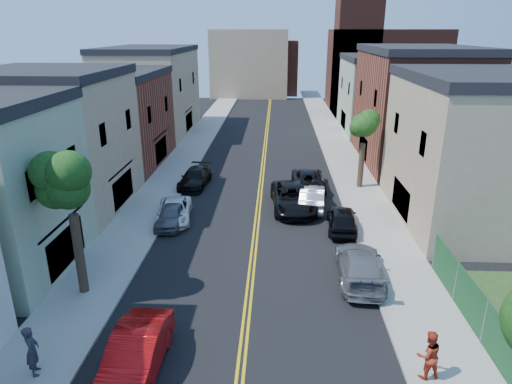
# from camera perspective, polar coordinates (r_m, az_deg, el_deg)

# --- Properties ---
(sidewalk_left) EXTENTS (3.20, 100.00, 0.15)m
(sidewalk_left) POSITION_cam_1_polar(r_m,az_deg,el_deg) (46.74, -8.71, 4.95)
(sidewalk_left) COLOR gray
(sidewalk_left) RESTS_ON ground
(sidewalk_right) EXTENTS (3.20, 100.00, 0.15)m
(sidewalk_right) POSITION_cam_1_polar(r_m,az_deg,el_deg) (46.34, 10.90, 4.69)
(sidewalk_right) COLOR gray
(sidewalk_right) RESTS_ON ground
(curb_left) EXTENTS (0.30, 100.00, 0.15)m
(curb_left) POSITION_cam_1_polar(r_m,az_deg,el_deg) (46.44, -6.58, 4.95)
(curb_left) COLOR gray
(curb_left) RESTS_ON ground
(curb_right) EXTENTS (0.30, 100.00, 0.15)m
(curb_right) POSITION_cam_1_polar(r_m,az_deg,el_deg) (46.12, 8.74, 4.74)
(curb_right) COLOR gray
(curb_right) RESTS_ON ground
(bldg_left_tan_near) EXTENTS (9.00, 10.00, 9.00)m
(bldg_left_tan_near) POSITION_cam_1_polar(r_m,az_deg,el_deg) (33.82, -24.25, 5.41)
(bldg_left_tan_near) COLOR #998466
(bldg_left_tan_near) RESTS_ON ground
(bldg_left_brick) EXTENTS (9.00, 12.00, 8.00)m
(bldg_left_brick) POSITION_cam_1_polar(r_m,az_deg,el_deg) (43.78, -17.92, 8.48)
(bldg_left_brick) COLOR brown
(bldg_left_brick) RESTS_ON ground
(bldg_left_tan_far) EXTENTS (9.00, 16.00, 9.50)m
(bldg_left_tan_far) POSITION_cam_1_polar(r_m,az_deg,el_deg) (56.83, -13.19, 12.11)
(bldg_left_tan_far) COLOR #998466
(bldg_left_tan_far) RESTS_ON ground
(bldg_right_tan) EXTENTS (9.00, 12.00, 9.00)m
(bldg_right_tan) POSITION_cam_1_polar(r_m,az_deg,el_deg) (31.94, 26.27, 4.33)
(bldg_right_tan) COLOR #998466
(bldg_right_tan) RESTS_ON ground
(bldg_right_brick) EXTENTS (9.00, 14.00, 10.00)m
(bldg_right_brick) POSITION_cam_1_polar(r_m,az_deg,el_deg) (44.73, 19.53, 9.84)
(bldg_right_brick) COLOR brown
(bldg_right_brick) RESTS_ON ground
(bldg_right_palegrn) EXTENTS (9.00, 12.00, 8.50)m
(bldg_right_palegrn) POSITION_cam_1_polar(r_m,az_deg,el_deg) (58.24, 15.64, 11.59)
(bldg_right_palegrn) COLOR gray
(bldg_right_palegrn) RESTS_ON ground
(church) EXTENTS (16.20, 14.20, 22.60)m
(church) POSITION_cam_1_polar(r_m,az_deg,el_deg) (73.10, 15.15, 15.55)
(church) COLOR #4C2319
(church) RESTS_ON ground
(backdrop_left) EXTENTS (14.00, 8.00, 12.00)m
(backdrop_left) POSITION_cam_1_polar(r_m,az_deg,el_deg) (86.65, -0.84, 15.96)
(backdrop_left) COLOR #998466
(backdrop_left) RESTS_ON ground
(backdrop_center) EXTENTS (10.00, 8.00, 10.00)m
(backdrop_center) POSITION_cam_1_polar(r_m,az_deg,el_deg) (90.56, 1.94, 15.48)
(backdrop_center) COLOR brown
(backdrop_center) RESTS_ON ground
(fence_right) EXTENTS (0.04, 15.00, 1.90)m
(fence_right) POSITION_cam_1_polar(r_m,az_deg,el_deg) (19.41, 28.75, -16.90)
(fence_right) COLOR #143F1E
(fence_right) RESTS_ON sidewalk_right
(tree_left_mid) EXTENTS (5.20, 5.20, 9.29)m
(tree_left_mid) POSITION_cam_1_polar(r_m,az_deg,el_deg) (21.11, -22.95, 3.57)
(tree_left_mid) COLOR #312418
(tree_left_mid) RESTS_ON sidewalk_left
(tree_right_far) EXTENTS (4.40, 4.40, 8.03)m
(tree_right_far) POSITION_cam_1_polar(r_m,az_deg,el_deg) (35.49, 13.70, 9.29)
(tree_right_far) COLOR #312418
(tree_right_far) RESTS_ON sidewalk_right
(red_sedan) EXTENTS (1.80, 5.03, 1.65)m
(red_sedan) POSITION_cam_1_polar(r_m,az_deg,el_deg) (17.88, -15.07, -19.39)
(red_sedan) COLOR #B60C0C
(red_sedan) RESTS_ON ground
(white_pickup) EXTENTS (2.73, 4.90, 1.29)m
(white_pickup) POSITION_cam_1_polar(r_m,az_deg,el_deg) (30.27, -10.34, -2.37)
(white_pickup) COLOR white
(white_pickup) RESTS_ON ground
(grey_car_left) EXTENTS (1.65, 4.03, 1.37)m
(grey_car_left) POSITION_cam_1_polar(r_m,az_deg,el_deg) (29.54, -10.68, -2.89)
(grey_car_left) COLOR #4F5156
(grey_car_left) RESTS_ON ground
(black_car_left) EXTENTS (2.40, 5.04, 1.42)m
(black_car_left) POSITION_cam_1_polar(r_m,az_deg,el_deg) (36.58, -7.74, 1.82)
(black_car_left) COLOR black
(black_car_left) RESTS_ON ground
(grey_car_right) EXTENTS (2.53, 5.55, 1.58)m
(grey_car_right) POSITION_cam_1_polar(r_m,az_deg,el_deg) (23.49, 13.04, -9.04)
(grey_car_right) COLOR slate
(grey_car_right) RESTS_ON ground
(black_car_right) EXTENTS (2.10, 4.53, 1.50)m
(black_car_right) POSITION_cam_1_polar(r_m,az_deg,el_deg) (28.80, 10.88, -3.37)
(black_car_right) COLOR black
(black_car_right) RESTS_ON ground
(silver_car_right) EXTENTS (2.17, 4.97, 1.59)m
(silver_car_right) POSITION_cam_1_polar(r_m,az_deg,el_deg) (32.08, 7.13, -0.61)
(silver_car_right) COLOR #A3A6AB
(silver_car_right) RESTS_ON ground
(dark_car_right_far) EXTENTS (2.56, 5.43, 1.50)m
(dark_car_right_far) POSITION_cam_1_polar(r_m,az_deg,el_deg) (36.17, 6.64, 1.72)
(dark_car_right_far) COLOR black
(dark_car_right_far) RESTS_ON ground
(black_suv_lane) EXTENTS (3.31, 6.35, 1.71)m
(black_suv_lane) POSITION_cam_1_polar(r_m,az_deg,el_deg) (31.62, 4.70, -0.72)
(black_suv_lane) COLOR black
(black_suv_lane) RESTS_ON ground
(pedestrian_left) EXTENTS (0.71, 0.84, 1.97)m
(pedestrian_left) POSITION_cam_1_polar(r_m,az_deg,el_deg) (18.85, -26.51, -17.55)
(pedestrian_left) COLOR #28272F
(pedestrian_left) RESTS_ON sidewalk_left
(pedestrian_right) EXTENTS (1.05, 0.90, 1.89)m
(pedestrian_right) POSITION_cam_1_polar(r_m,az_deg,el_deg) (18.01, 21.00, -18.71)
(pedestrian_right) COLOR #AA2F1A
(pedestrian_right) RESTS_ON sidewalk_right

